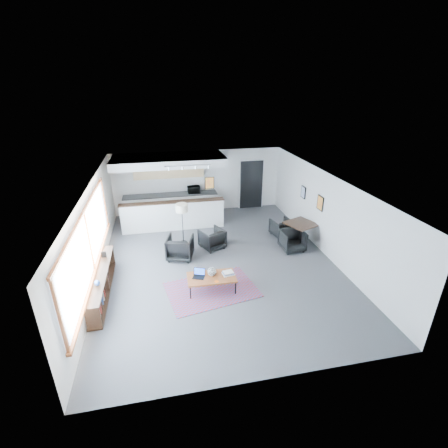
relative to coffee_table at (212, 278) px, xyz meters
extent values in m
cube|color=#464649|center=(0.45, 1.44, -0.39)|extent=(7.00, 9.00, 0.01)
cube|color=white|center=(0.45, 1.44, 2.22)|extent=(7.00, 9.00, 0.01)
cube|color=silver|center=(0.45, 5.95, 0.91)|extent=(7.00, 0.01, 2.60)
cube|color=silver|center=(0.45, -3.06, 0.91)|extent=(7.00, 0.01, 2.60)
cube|color=silver|center=(-3.06, 1.44, 0.91)|extent=(0.01, 9.00, 2.60)
cube|color=silver|center=(3.95, 1.44, 0.91)|extent=(0.01, 9.00, 2.60)
cube|color=#8CBFFF|center=(-3.02, 0.54, 1.11)|extent=(0.02, 5.80, 1.55)
cube|color=brown|center=(-2.99, 0.54, 0.31)|extent=(0.10, 5.95, 0.06)
cube|color=brown|center=(-3.00, 0.54, 1.91)|extent=(0.06, 5.95, 0.06)
cube|color=brown|center=(-3.00, -2.36, 1.11)|extent=(0.06, 0.06, 1.60)
cube|color=brown|center=(-3.00, 0.54, 1.11)|extent=(0.06, 0.06, 1.60)
cube|color=brown|center=(-3.00, 3.44, 1.11)|extent=(0.06, 0.06, 1.60)
cube|color=black|center=(-2.85, 0.44, 0.23)|extent=(0.35, 3.00, 0.05)
cube|color=black|center=(-2.85, 0.44, -0.34)|extent=(0.35, 3.00, 0.05)
cube|color=black|center=(-2.85, -1.01, -0.06)|extent=(0.33, 0.04, 0.55)
cube|color=black|center=(-2.85, 0.44, -0.06)|extent=(0.33, 0.04, 0.55)
cube|color=black|center=(-2.85, 1.89, -0.06)|extent=(0.33, 0.04, 0.55)
cube|color=#3359A5|center=(-2.85, -0.86, -0.21)|extent=(0.18, 0.04, 0.20)
cube|color=silver|center=(-2.85, -0.69, -0.20)|extent=(0.18, 0.04, 0.22)
cube|color=maroon|center=(-2.85, -0.52, -0.19)|extent=(0.18, 0.04, 0.24)
cube|color=black|center=(-2.85, -0.35, -0.21)|extent=(0.18, 0.04, 0.20)
cube|color=#3359A5|center=(-2.85, -0.18, -0.20)|extent=(0.18, 0.04, 0.22)
cube|color=silver|center=(-2.85, -0.01, -0.19)|extent=(0.18, 0.04, 0.24)
cube|color=maroon|center=(-2.85, 0.16, -0.21)|extent=(0.18, 0.04, 0.20)
cube|color=black|center=(-2.85, 0.33, -0.20)|extent=(0.18, 0.04, 0.22)
cube|color=#3359A5|center=(-2.85, 0.50, -0.19)|extent=(0.18, 0.03, 0.24)
cube|color=silver|center=(-2.85, 0.67, -0.21)|extent=(0.18, 0.03, 0.20)
cube|color=maroon|center=(-2.85, 0.84, -0.20)|extent=(0.18, 0.03, 0.22)
cube|color=black|center=(-2.85, 1.01, -0.19)|extent=(0.18, 0.04, 0.24)
cube|color=black|center=(-2.85, 1.24, 0.35)|extent=(0.14, 0.02, 0.18)
sphere|color=#264C99|center=(-2.83, -0.16, 0.33)|extent=(0.14, 0.14, 0.14)
cube|color=white|center=(-0.75, 4.14, 0.16)|extent=(3.80, 0.25, 1.10)
cube|color=black|center=(-0.75, 4.14, 0.72)|extent=(3.85, 0.32, 0.04)
cube|color=white|center=(-0.75, 5.59, 0.06)|extent=(3.80, 0.60, 0.90)
cube|color=#2D2D2D|center=(-0.75, 5.59, 0.52)|extent=(3.82, 0.62, 0.04)
cube|color=tan|center=(-0.75, 5.74, 1.56)|extent=(2.80, 0.35, 0.70)
cube|color=white|center=(-0.75, 5.04, 2.06)|extent=(4.20, 1.80, 0.30)
cube|color=black|center=(0.65, 4.15, 1.36)|extent=(0.35, 0.03, 0.45)
cube|color=orange|center=(0.65, 4.14, 1.36)|extent=(0.30, 0.01, 0.40)
cube|color=black|center=(2.75, 5.86, 0.66)|extent=(1.00, 0.12, 2.10)
cube|color=white|center=(2.23, 5.87, 0.66)|extent=(0.06, 0.10, 2.10)
cube|color=white|center=(3.27, 5.87, 0.66)|extent=(0.06, 0.10, 2.10)
cube|color=white|center=(2.75, 5.87, 1.73)|extent=(1.10, 0.10, 0.06)
cube|color=silver|center=(-0.15, 3.64, 2.17)|extent=(1.60, 0.04, 0.04)
cylinder|color=silver|center=(-0.80, 3.64, 2.09)|extent=(0.07, 0.07, 0.09)
cylinder|color=silver|center=(-0.35, 3.64, 2.09)|extent=(0.07, 0.07, 0.09)
cylinder|color=silver|center=(0.10, 3.64, 2.09)|extent=(0.07, 0.07, 0.09)
cylinder|color=silver|center=(0.55, 3.64, 2.09)|extent=(0.07, 0.07, 0.09)
cube|color=black|center=(3.92, 1.84, 1.16)|extent=(0.03, 0.38, 0.48)
cube|color=orange|center=(3.90, 1.84, 1.16)|extent=(0.00, 0.32, 0.42)
cube|color=black|center=(3.92, 3.14, 1.11)|extent=(0.03, 0.34, 0.44)
cube|color=#859FC5|center=(3.90, 3.14, 1.11)|extent=(0.00, 0.28, 0.38)
cube|color=#5B3047|center=(0.00, 0.00, -0.38)|extent=(2.60, 2.00, 0.01)
cube|color=brown|center=(0.00, 0.00, 0.01)|extent=(1.31, 0.73, 0.05)
cube|color=black|center=(-0.60, -0.28, -0.20)|extent=(0.03, 0.03, 0.38)
cube|color=black|center=(-0.59, 0.31, -0.20)|extent=(0.03, 0.03, 0.38)
cube|color=black|center=(0.59, -0.31, -0.20)|extent=(0.03, 0.03, 0.38)
cube|color=black|center=(0.60, 0.28, -0.20)|extent=(0.03, 0.03, 0.38)
cube|color=black|center=(-0.01, -0.30, -0.02)|extent=(1.23, 0.06, 0.03)
cube|color=black|center=(0.01, 0.30, -0.02)|extent=(1.23, 0.06, 0.03)
cube|color=black|center=(-0.34, 0.03, 0.04)|extent=(0.36, 0.32, 0.02)
cube|color=black|center=(-0.30, 0.14, 0.15)|extent=(0.30, 0.16, 0.20)
cube|color=blue|center=(-0.30, 0.13, 0.15)|extent=(0.27, 0.14, 0.17)
sphere|color=gray|center=(0.02, 0.06, 0.15)|extent=(0.24, 0.24, 0.24)
cube|color=silver|center=(0.46, 0.02, 0.05)|extent=(0.33, 0.28, 0.04)
cube|color=#3359A5|center=(0.46, 0.02, 0.08)|extent=(0.30, 0.26, 0.03)
cube|color=silver|center=(0.46, 0.00, 0.11)|extent=(0.28, 0.24, 0.03)
cube|color=#E5590C|center=(0.09, -0.25, 0.03)|extent=(0.13, 0.13, 0.01)
imported|color=black|center=(-0.68, 1.93, 0.01)|extent=(0.95, 0.92, 0.81)
imported|color=black|center=(0.42, 2.39, -0.02)|extent=(0.94, 0.91, 0.74)
cylinder|color=black|center=(-0.50, 2.97, -0.38)|extent=(0.27, 0.27, 0.03)
cylinder|color=black|center=(-0.50, 2.97, 0.24)|extent=(0.02, 0.02, 1.21)
cylinder|color=#F4E7C8|center=(-0.50, 2.97, 0.91)|extent=(0.44, 0.44, 0.27)
cube|color=black|center=(3.45, 2.10, 0.36)|extent=(1.19, 1.19, 0.04)
cylinder|color=black|center=(3.23, 1.57, -0.03)|extent=(0.05, 0.05, 0.73)
cylinder|color=black|center=(2.92, 2.32, -0.03)|extent=(0.05, 0.05, 0.73)
cylinder|color=black|center=(3.98, 1.89, -0.03)|extent=(0.05, 0.05, 0.73)
cylinder|color=black|center=(3.67, 2.63, -0.03)|extent=(0.05, 0.05, 0.73)
imported|color=black|center=(3.02, 1.73, -0.07)|extent=(0.65, 0.62, 0.65)
imported|color=black|center=(3.05, 2.83, -0.09)|extent=(0.67, 0.64, 0.59)
imported|color=black|center=(0.21, 5.59, 0.71)|extent=(0.52, 0.30, 0.34)
camera|label=1|loc=(-1.15, -7.23, 4.80)|focal=26.00mm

